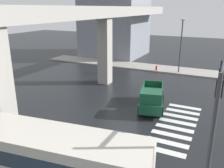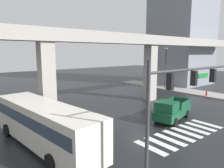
% 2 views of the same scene
% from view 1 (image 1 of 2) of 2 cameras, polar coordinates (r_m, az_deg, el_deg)
% --- Properties ---
extents(ground_plane, '(120.00, 120.00, 0.00)m').
position_cam_1_polar(ground_plane, '(20.31, 2.23, -7.16)').
color(ground_plane, black).
extents(crosswalk_stripes, '(8.25, 2.80, 0.01)m').
position_cam_1_polar(crosswalk_stripes, '(19.14, 14.99, -9.42)').
color(crosswalk_stripes, silver).
rests_on(crosswalk_stripes, ground).
extents(elevated_overpass, '(57.21, 1.83, 8.70)m').
position_cam_1_polar(elevated_overpass, '(21.12, -11.17, 14.23)').
color(elevated_overpass, '#9E9991').
rests_on(elevated_overpass, ground).
extents(sidewalk_east, '(4.00, 36.00, 0.15)m').
position_cam_1_polar(sidewalk_east, '(35.93, 10.10, 3.81)').
color(sidewalk_east, '#9E9991').
rests_on(sidewalk_east, ground).
extents(pickup_truck, '(5.41, 3.06, 2.08)m').
position_cam_1_polar(pickup_truck, '(21.15, 9.39, -3.46)').
color(pickup_truck, '#14472D').
rests_on(pickup_truck, ground).
extents(city_bus, '(3.85, 11.03, 2.99)m').
position_cam_1_polar(city_bus, '(12.62, -16.82, -15.83)').
color(city_bus, beige).
rests_on(city_bus, ground).
extents(traffic_signal_mast, '(8.69, 0.32, 6.20)m').
position_cam_1_polar(traffic_signal_mast, '(12.97, 24.13, -1.75)').
color(traffic_signal_mast, '#38383D').
rests_on(traffic_signal_mast, ground).
extents(street_lamp_near_corner, '(0.44, 0.70, 7.24)m').
position_cam_1_polar(street_lamp_near_corner, '(33.18, 16.18, 10.14)').
color(street_lamp_near_corner, '#38383D').
rests_on(street_lamp_near_corner, ground).
extents(street_lamp_mid_block, '(0.44, 0.70, 7.24)m').
position_cam_1_polar(street_lamp_mid_block, '(36.60, -1.02, 11.47)').
color(street_lamp_mid_block, '#38383D').
rests_on(street_lamp_mid_block, ground).
extents(fire_hydrant, '(0.24, 0.24, 0.85)m').
position_cam_1_polar(fire_hydrant, '(34.17, 10.52, 3.69)').
color(fire_hydrant, red).
rests_on(fire_hydrant, ground).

